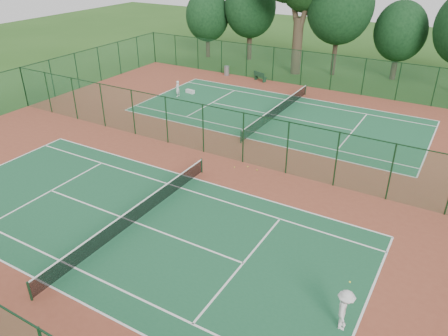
{
  "coord_description": "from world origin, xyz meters",
  "views": [
    {
      "loc": [
        13.52,
        -22.88,
        13.14
      ],
      "look_at": [
        2.44,
        -3.99,
        1.6
      ],
      "focal_mm": 35.0,
      "sensor_mm": 36.0,
      "label": 1
    }
  ],
  "objects_px": {
    "player_near": "(345,310)",
    "player_far": "(178,89)",
    "bench": "(260,76)",
    "trash_bin": "(227,71)",
    "kit_bag": "(190,91)"
  },
  "relations": [
    {
      "from": "trash_bin",
      "to": "kit_bag",
      "type": "bearing_deg",
      "value": -89.35
    },
    {
      "from": "player_near",
      "to": "player_far",
      "type": "xyz_separation_m",
      "value": [
        -21.49,
        19.22,
        -0.14
      ]
    },
    {
      "from": "player_near",
      "to": "trash_bin",
      "type": "height_order",
      "value": "player_near"
    },
    {
      "from": "kit_bag",
      "to": "trash_bin",
      "type": "bearing_deg",
      "value": 99.83
    },
    {
      "from": "player_far",
      "to": "trash_bin",
      "type": "xyz_separation_m",
      "value": [
        0.35,
        8.52,
        -0.26
      ]
    },
    {
      "from": "player_near",
      "to": "trash_bin",
      "type": "distance_m",
      "value": 34.89
    },
    {
      "from": "player_far",
      "to": "trash_bin",
      "type": "bearing_deg",
      "value": 171.29
    },
    {
      "from": "bench",
      "to": "kit_bag",
      "type": "height_order",
      "value": "bench"
    },
    {
      "from": "player_far",
      "to": "trash_bin",
      "type": "relative_size",
      "value": 1.51
    },
    {
      "from": "player_far",
      "to": "kit_bag",
      "type": "distance_m",
      "value": 1.58
    },
    {
      "from": "player_far",
      "to": "kit_bag",
      "type": "xyz_separation_m",
      "value": [
        0.43,
        1.4,
        -0.59
      ]
    },
    {
      "from": "bench",
      "to": "kit_bag",
      "type": "relative_size",
      "value": 1.8
    },
    {
      "from": "player_far",
      "to": "bench",
      "type": "height_order",
      "value": "player_far"
    },
    {
      "from": "player_near",
      "to": "kit_bag",
      "type": "xyz_separation_m",
      "value": [
        -21.06,
        20.63,
        -0.72
      ]
    },
    {
      "from": "player_far",
      "to": "bench",
      "type": "bearing_deg",
      "value": 145.98
    }
  ]
}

